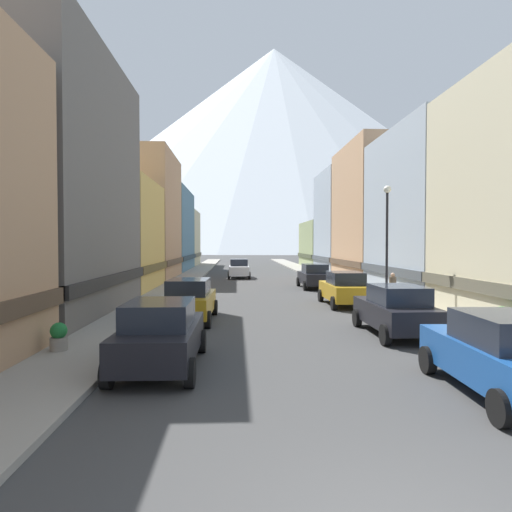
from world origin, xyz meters
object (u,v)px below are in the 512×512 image
car_right_2 (344,288)px  streetlamp_right (387,228)px  potted_plant_1 (502,320)px  pedestrian_1 (393,289)px  car_right_0 (503,354)px  car_left_1 (189,300)px  car_right_3 (314,276)px  potted_plant_0 (59,337)px  car_driving_0 (239,268)px  car_left_0 (161,334)px  car_right_1 (396,310)px

car_right_2 → streetlamp_right: bearing=-52.3°
potted_plant_1 → pedestrian_1: size_ratio=0.64×
car_right_0 → car_right_2: same height
car_left_1 → streetlamp_right: size_ratio=0.76×
car_left_1 → car_right_3: size_ratio=1.01×
car_right_3 → streetlamp_right: bearing=-82.1°
car_right_2 → potted_plant_0: 14.73m
car_right_0 → car_right_3: size_ratio=1.01×
car_driving_0 → streetlamp_right: streetlamp_right is taller
car_right_2 → car_left_1: bearing=-149.7°
car_left_1 → car_driving_0: 23.72m
pedestrian_1 → car_left_0: bearing=-131.7°
car_left_0 → streetlamp_right: 13.59m
potted_plant_0 → pedestrian_1: 16.43m
car_right_2 → potted_plant_0: car_right_2 is taller
car_left_0 → car_right_0: bearing=-17.9°
car_left_1 → potted_plant_0: 6.43m
potted_plant_1 → streetlamp_right: streetlamp_right is taller
car_right_0 → car_right_2: 14.02m
car_right_2 → pedestrian_1: size_ratio=2.79×
car_left_1 → potted_plant_1: car_left_1 is taller
car_left_0 → car_right_1: 8.57m
car_right_2 → car_right_3: size_ratio=1.00×
pedestrian_1 → streetlamp_right: size_ratio=0.27×
car_right_1 → potted_plant_0: size_ratio=5.47×
car_right_0 → car_driving_0: size_ratio=1.01×
car_left_0 → car_left_1: bearing=90.0°
car_right_0 → pedestrian_1: (2.45, 13.73, -0.02)m
car_right_3 → car_driving_0: same height
car_right_1 → car_right_2: (0.00, 7.62, 0.00)m
potted_plant_1 → car_right_3: bearing=100.2°
car_right_3 → potted_plant_0: car_right_3 is taller
car_left_1 → potted_plant_1: 11.61m
car_driving_0 → car_right_3: bearing=-61.7°
car_driving_0 → potted_plant_1: car_driving_0 is taller
car_left_1 → car_right_3: bearing=60.7°
car_driving_0 → potted_plant_0: car_driving_0 is taller
streetlamp_right → car_left_0: bearing=-133.7°
pedestrian_1 → streetlamp_right: (-0.90, -1.71, 3.11)m
car_right_0 → car_driving_0: bearing=99.2°
pedestrian_1 → car_right_3: bearing=104.6°
car_driving_0 → potted_plant_1: bearing=-72.8°
car_right_1 → potted_plant_1: 3.38m
car_left_1 → potted_plant_1: (10.80, -4.25, -0.19)m
pedestrian_1 → streetlamp_right: streetlamp_right is taller
car_right_3 → pedestrian_1: (2.45, -9.43, -0.02)m
car_right_1 → car_right_2: size_ratio=1.00×
car_left_1 → car_left_0: bearing=-90.0°
car_left_1 → car_right_3: 15.56m
car_left_1 → car_right_3: same height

